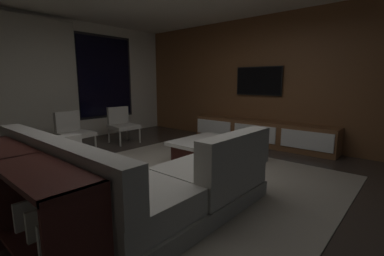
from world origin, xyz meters
The scene contains 12 objects.
floor centered at (0.00, 0.00, 0.00)m, with size 9.20×9.20×0.00m, color #332B26.
back_wall_with_window centered at (-0.06, 3.62, 1.34)m, with size 6.60×0.30×2.70m.
media_wall centered at (3.06, 0.00, 1.35)m, with size 0.12×7.80×2.70m.
area_rug centered at (0.35, -0.10, 0.01)m, with size 3.20×3.80×0.01m, color gray.
sectional_couch centered at (-0.83, -0.16, 0.29)m, with size 1.98×2.50×0.82m.
coffee_table centered at (1.13, 0.10, 0.19)m, with size 1.16×1.16×0.36m.
book_stack_on_coffee_table centered at (1.25, -0.04, 0.39)m, with size 0.29×0.21×0.05m.
accent_chair_near_window centered at (1.01, 2.53, 0.43)m, with size 0.59×0.61×0.78m.
accent_chair_by_curtain centered at (-0.12, 2.48, 0.43)m, with size 0.61×0.63×0.78m.
media_console centered at (2.77, 0.05, 0.25)m, with size 0.46×3.10×0.52m.
mounted_tv centered at (2.95, 0.25, 1.35)m, with size 0.05×1.05×0.61m.
console_table_behind_couch centered at (-1.74, -0.03, 0.42)m, with size 0.40×2.10×0.74m.
Camera 1 is at (-2.38, -2.47, 1.34)m, focal length 24.88 mm.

